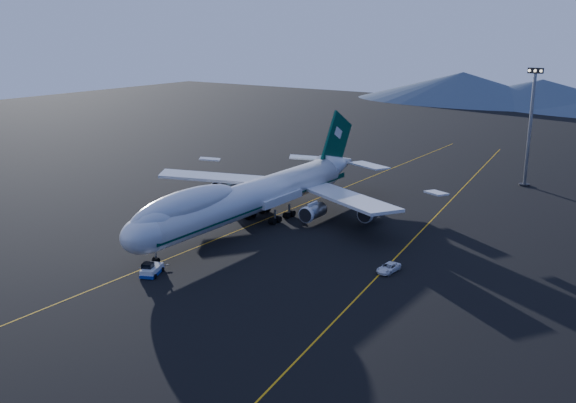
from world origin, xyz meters
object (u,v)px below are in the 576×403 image
Objects in this scene: boeing_747 at (253,196)px; service_van at (389,268)px; pushback_tug at (152,271)px; floodlight_mast at (530,127)px.

service_van is (33.46, -8.06, -5.13)m from boeing_747.
pushback_tug is 0.18× the size of floodlight_mast.
service_van is (30.46, 22.29, 0.05)m from pushback_tug.
floodlight_mast is (32.67, 94.10, 13.86)m from pushback_tug.
boeing_747 is 30.94m from pushback_tug.
floodlight_mast is at bearing 47.82° from pushback_tug.
service_van is at bearing 13.17° from pushback_tug.
boeing_747 is at bearing 170.55° from service_van.
pushback_tug is 37.74m from service_van.
boeing_747 is 34.80m from service_van.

